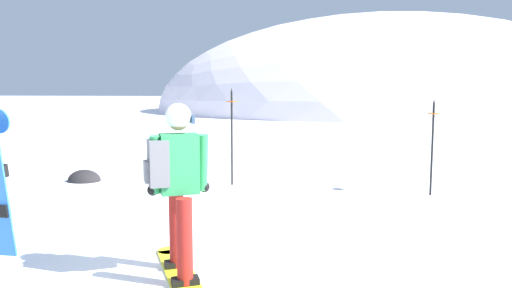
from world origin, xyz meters
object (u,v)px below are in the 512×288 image
Objects in this scene: snowboarder_main at (176,186)px; piste_marker_near at (432,140)px; piste_marker_far at (232,130)px; rock_dark at (84,181)px.

piste_marker_near is (3.13, 4.37, 0.06)m from snowboarder_main.
snowboarder_main is 0.91× the size of piste_marker_far.
piste_marker_far is 3.24m from rock_dark.
snowboarder_main is at bearing -125.57° from piste_marker_near.
piste_marker_near is 2.53× the size of rock_dark.
rock_dark is at bearing 178.82° from piste_marker_near.
piste_marker_near reaches higher than rock_dark.
snowboarder_main reaches higher than piste_marker_near.
piste_marker_far is at bearing 3.26° from rock_dark.
piste_marker_far is at bearing 96.47° from snowboarder_main.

